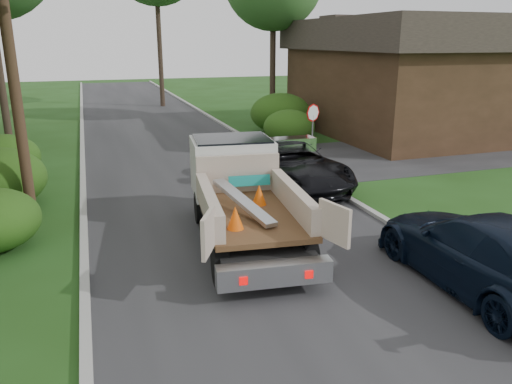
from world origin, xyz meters
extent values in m
plane|color=#1D3F12|center=(0.00, 0.00, 0.00)|extent=(120.00, 120.00, 0.00)
cube|color=#28282B|center=(0.00, 10.00, 0.00)|extent=(8.00, 90.00, 0.02)
cube|color=#28282B|center=(12.00, 9.00, 0.01)|extent=(16.00, 7.00, 0.02)
cube|color=#9E9E99|center=(-4.10, 10.00, 0.06)|extent=(0.20, 90.00, 0.12)
cube|color=#9E9E99|center=(4.10, 10.00, 0.06)|extent=(0.20, 90.00, 0.12)
cylinder|color=slate|center=(5.20, 9.00, 1.00)|extent=(0.06, 0.06, 2.00)
cylinder|color=#B20A0A|center=(5.20, 9.00, 2.10)|extent=(0.71, 0.32, 0.76)
cylinder|color=#382619|center=(-5.50, 5.00, 5.00)|extent=(0.30, 0.30, 10.00)
cube|color=#362416|center=(13.00, 14.00, 2.25)|extent=(9.00, 12.00, 4.50)
cube|color=#332B26|center=(13.00, 14.00, 5.30)|extent=(9.72, 12.96, 1.60)
cube|color=#332B26|center=(13.00, 14.00, 6.10)|extent=(9.72, 1.80, 0.20)
ellipsoid|color=#1B440F|center=(-6.80, 10.00, 0.85)|extent=(2.60, 2.60, 1.70)
ellipsoid|color=#1B440F|center=(5.80, 13.00, 0.85)|extent=(2.60, 2.60, 1.70)
ellipsoid|color=#1B440F|center=(6.50, 16.00, 1.10)|extent=(3.38, 3.38, 2.21)
cylinder|color=#2D2119|center=(7.50, 20.00, 4.25)|extent=(0.36, 0.36, 8.50)
cylinder|color=#2D2119|center=(2.00, 30.00, 5.50)|extent=(0.36, 0.36, 11.00)
cylinder|color=black|center=(-0.91, 3.24, 0.46)|extent=(0.41, 0.94, 0.91)
cylinder|color=black|center=(1.01, 3.02, 0.46)|extent=(0.41, 0.94, 0.91)
cylinder|color=black|center=(-1.35, -0.60, 0.46)|extent=(0.41, 0.94, 0.91)
cylinder|color=black|center=(0.57, -0.82, 0.46)|extent=(0.41, 0.94, 0.91)
cube|color=black|center=(-0.16, 1.31, 0.63)|extent=(2.69, 6.09, 0.24)
cube|color=silver|center=(0.08, 3.43, 1.52)|extent=(2.43, 2.07, 1.57)
cube|color=black|center=(0.08, 3.43, 2.08)|extent=(2.26, 1.90, 0.56)
cube|color=#472D19|center=(-0.24, 0.60, 1.02)|extent=(2.64, 3.89, 0.12)
cube|color=beige|center=(-0.03, 2.42, 1.57)|extent=(2.23, 0.35, 1.02)
cube|color=beige|center=(-1.25, 0.72, 1.37)|extent=(0.64, 3.46, 0.61)
cube|color=beige|center=(0.77, 0.49, 1.37)|extent=(0.64, 3.46, 0.61)
cube|color=silver|center=(-0.49, -1.57, 0.56)|extent=(2.36, 0.62, 0.46)
cube|color=#B20505|center=(-1.16, -1.67, 0.56)|extent=(0.17, 0.06, 0.16)
cube|color=#B20505|center=(0.15, -1.82, 0.56)|extent=(0.17, 0.06, 0.16)
cube|color=beige|center=(-1.73, -1.27, 1.47)|extent=(0.48, 0.85, 0.81)
cube|color=beige|center=(0.79, -1.56, 1.47)|extent=(0.29, 0.91, 0.81)
cube|color=silver|center=(-0.43, 0.73, 1.36)|extent=(0.82, 2.64, 0.47)
cone|color=#F2590A|center=(-0.90, -0.24, 1.33)|extent=(0.40, 0.40, 0.51)
cone|color=#F2590A|center=(0.13, 1.17, 1.33)|extent=(0.40, 0.40, 0.51)
cube|color=#148C84|center=(0.19, 2.14, 1.43)|extent=(1.12, 0.23, 0.29)
imported|color=black|center=(2.73, 5.79, 0.83)|extent=(3.44, 6.23, 1.65)
imported|color=black|center=(3.80, -2.50, 0.81)|extent=(2.43, 5.63, 1.61)
camera|label=1|loc=(-3.71, -9.97, 4.99)|focal=35.00mm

